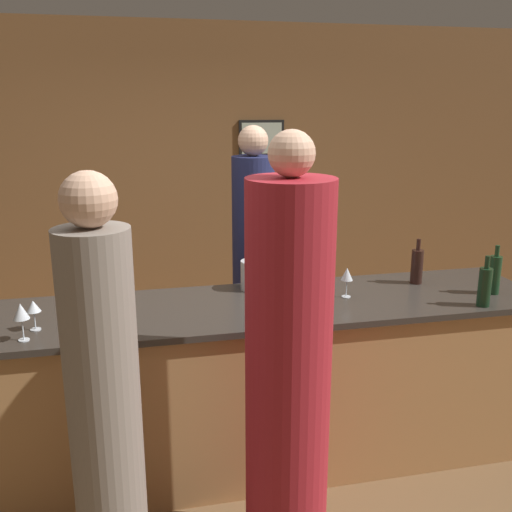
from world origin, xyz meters
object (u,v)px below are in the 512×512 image
at_px(guest_0, 105,412).
at_px(ice_bucket, 254,275).
at_px(guest_1, 288,375).
at_px(wine_bottle_1, 495,274).
at_px(wine_bottle_2, 417,266).
at_px(bartender, 253,276).
at_px(wine_bottle_0, 485,286).

distance_m(guest_0, ice_bucket, 1.37).
relative_size(guest_1, wine_bottle_1, 6.79).
bearing_deg(wine_bottle_1, guest_1, -156.78).
relative_size(wine_bottle_2, ice_bucket, 1.61).
height_order(bartender, wine_bottle_0, bartender).
relative_size(guest_0, guest_1, 0.93).
bearing_deg(bartender, wine_bottle_2, 147.26).
distance_m(bartender, guest_1, 1.48).
relative_size(guest_1, wine_bottle_2, 7.01).
bearing_deg(ice_bucket, bartender, 78.43).
bearing_deg(guest_0, wine_bottle_1, 17.10).
xyz_separation_m(bartender, guest_1, (-0.16, -1.48, -0.00)).
distance_m(bartender, ice_bucket, 0.52).
bearing_deg(guest_1, bartender, 83.80).
height_order(bartender, wine_bottle_1, bartender).
bearing_deg(wine_bottle_1, guest_0, -162.90).
xyz_separation_m(guest_1, wine_bottle_0, (1.24, 0.43, 0.18)).
bearing_deg(wine_bottle_0, guest_0, -166.07).
bearing_deg(guest_1, wine_bottle_1, 23.22).
height_order(guest_0, wine_bottle_1, guest_0).
distance_m(bartender, wine_bottle_0, 1.51).
distance_m(guest_1, wine_bottle_1, 1.56).
bearing_deg(wine_bottle_2, ice_bucket, 174.10).
height_order(guest_0, ice_bucket, guest_0).
xyz_separation_m(guest_0, ice_bucket, (0.85, 1.06, 0.20)).
height_order(bartender, guest_0, bartender).
distance_m(bartender, wine_bottle_1, 1.54).
height_order(guest_1, ice_bucket, guest_1).
xyz_separation_m(wine_bottle_2, ice_bucket, (-1.01, 0.10, -0.02)).
height_order(bartender, guest_1, guest_1).
height_order(wine_bottle_0, wine_bottle_2, wine_bottle_0).
xyz_separation_m(bartender, wine_bottle_0, (1.08, -1.04, 0.18)).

